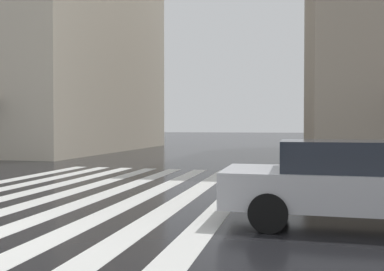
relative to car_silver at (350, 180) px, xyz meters
name	(u,v)px	position (x,y,z in m)	size (l,w,h in m)	color
zebra_crossing	(78,196)	(1.50, 5.84, -0.75)	(13.00, 7.50, 0.01)	silver
car_silver	(350,180)	(0.00, 0.00, 0.00)	(1.85, 4.10, 1.41)	#B7B7BC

